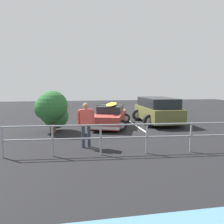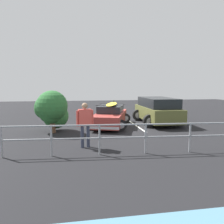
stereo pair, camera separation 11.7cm
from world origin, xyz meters
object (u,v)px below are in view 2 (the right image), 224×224
Objects in this scene: suv_car at (157,110)px; bush_near_left at (51,109)px; person_bystander at (85,121)px; sedan_car at (111,116)px.

suv_car is 6.80m from bush_near_left.
bush_near_left is at bearing -62.78° from person_bystander.
person_bystander is (4.93, 4.89, 0.21)m from suv_car.
suv_car is at bearing -135.23° from person_bystander.
person_bystander reaches higher than sedan_car.
sedan_car is 3.25m from suv_car.
person_bystander is at bearing 68.55° from sedan_car.
person_bystander is at bearing 44.77° from suv_car.
bush_near_left is (6.57, 1.69, 0.38)m from suv_car.
suv_car is 2.05× the size of bush_near_left.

